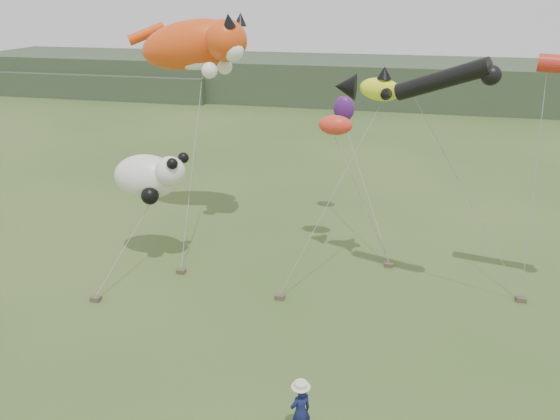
% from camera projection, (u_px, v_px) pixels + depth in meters
% --- Properties ---
extents(ground, '(120.00, 120.00, 0.00)m').
position_uv_depth(ground, '(299.00, 383.00, 15.30)').
color(ground, '#385123').
rests_on(ground, ground).
extents(headland, '(90.00, 13.00, 4.00)m').
position_uv_depth(headland, '(357.00, 81.00, 55.68)').
color(headland, '#2D3D28').
rests_on(headland, ground).
extents(festival_attendant, '(0.67, 0.66, 1.56)m').
position_uv_depth(festival_attendant, '(300.00, 412.00, 13.13)').
color(festival_attendant, '#13194A').
rests_on(festival_attendant, ground).
extents(sandbag_anchors, '(15.03, 5.36, 0.17)m').
position_uv_depth(sandbag_anchors, '(293.00, 285.00, 20.26)').
color(sandbag_anchors, brown).
rests_on(sandbag_anchors, ground).
extents(cat_kite, '(6.06, 3.23, 2.80)m').
position_uv_depth(cat_kite, '(199.00, 45.00, 23.10)').
color(cat_kite, '#E84712').
rests_on(cat_kite, ground).
extents(fish_kite, '(2.40, 1.63, 1.25)m').
position_uv_depth(fish_kite, '(367.00, 88.00, 18.96)').
color(fish_kite, '#EFFF24').
rests_on(fish_kite, ground).
extents(tube_kites, '(7.55, 2.30, 1.76)m').
position_uv_depth(tube_kites, '(527.00, 72.00, 16.50)').
color(tube_kites, black).
rests_on(tube_kites, ground).
extents(panda_kite, '(3.07, 1.99, 1.91)m').
position_uv_depth(panda_kite, '(150.00, 176.00, 21.26)').
color(panda_kite, white).
rests_on(panda_kite, ground).
extents(misc_kites, '(1.34, 4.08, 1.16)m').
position_uv_depth(misc_kites, '(340.00, 117.00, 22.88)').
color(misc_kites, red).
rests_on(misc_kites, ground).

